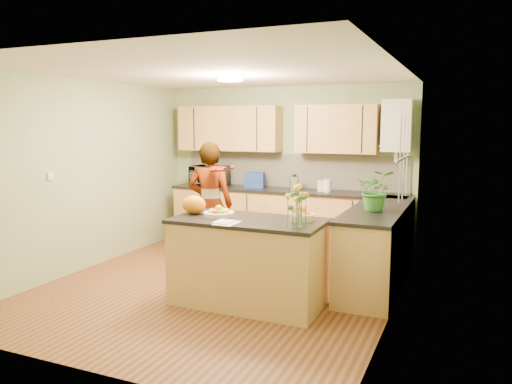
% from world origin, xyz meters
% --- Properties ---
extents(floor, '(4.50, 4.50, 0.00)m').
position_xyz_m(floor, '(0.00, 0.00, 0.00)').
color(floor, '#542E18').
rests_on(floor, ground).
extents(ceiling, '(4.00, 4.50, 0.02)m').
position_xyz_m(ceiling, '(0.00, 0.00, 2.50)').
color(ceiling, silver).
rests_on(ceiling, wall_back).
extents(wall_back, '(4.00, 0.02, 2.50)m').
position_xyz_m(wall_back, '(0.00, 2.25, 1.25)').
color(wall_back, gray).
rests_on(wall_back, floor).
extents(wall_front, '(4.00, 0.02, 2.50)m').
position_xyz_m(wall_front, '(0.00, -2.25, 1.25)').
color(wall_front, gray).
rests_on(wall_front, floor).
extents(wall_left, '(0.02, 4.50, 2.50)m').
position_xyz_m(wall_left, '(-2.00, 0.00, 1.25)').
color(wall_left, gray).
rests_on(wall_left, floor).
extents(wall_right, '(0.02, 4.50, 2.50)m').
position_xyz_m(wall_right, '(2.00, 0.00, 1.25)').
color(wall_right, gray).
rests_on(wall_right, floor).
extents(back_counter, '(3.64, 0.62, 0.94)m').
position_xyz_m(back_counter, '(0.10, 1.95, 0.47)').
color(back_counter, tan).
rests_on(back_counter, floor).
extents(right_counter, '(0.62, 2.24, 0.94)m').
position_xyz_m(right_counter, '(1.70, 0.85, 0.47)').
color(right_counter, tan).
rests_on(right_counter, floor).
extents(splashback, '(3.60, 0.02, 0.52)m').
position_xyz_m(splashback, '(0.10, 2.23, 1.20)').
color(splashback, beige).
rests_on(splashback, back_counter).
extents(upper_cabinets, '(3.20, 0.34, 0.70)m').
position_xyz_m(upper_cabinets, '(-0.18, 2.08, 1.85)').
color(upper_cabinets, tan).
rests_on(upper_cabinets, wall_back).
extents(boiler, '(0.40, 0.30, 0.86)m').
position_xyz_m(boiler, '(1.70, 2.09, 1.90)').
color(boiler, white).
rests_on(boiler, wall_back).
extents(window_right, '(0.01, 1.30, 1.05)m').
position_xyz_m(window_right, '(1.99, 0.60, 1.55)').
color(window_right, white).
rests_on(window_right, wall_right).
extents(light_switch, '(0.02, 0.09, 0.09)m').
position_xyz_m(light_switch, '(-1.99, -0.60, 1.30)').
color(light_switch, white).
rests_on(light_switch, wall_left).
extents(ceiling_lamp, '(0.30, 0.30, 0.07)m').
position_xyz_m(ceiling_lamp, '(0.00, 0.30, 2.46)').
color(ceiling_lamp, '#FFEABF').
rests_on(ceiling_lamp, ceiling).
extents(peninsula_island, '(1.62, 0.83, 0.93)m').
position_xyz_m(peninsula_island, '(0.54, -0.39, 0.47)').
color(peninsula_island, tan).
rests_on(peninsula_island, floor).
extents(fruit_dish, '(0.33, 0.33, 0.12)m').
position_xyz_m(fruit_dish, '(0.19, -0.39, 0.98)').
color(fruit_dish, beige).
rests_on(fruit_dish, peninsula_island).
extents(orange_bowl, '(0.24, 0.24, 0.14)m').
position_xyz_m(orange_bowl, '(1.09, -0.24, 0.99)').
color(orange_bowl, beige).
rests_on(orange_bowl, peninsula_island).
extents(flower_vase, '(0.24, 0.24, 0.45)m').
position_xyz_m(flower_vase, '(1.14, -0.57, 1.23)').
color(flower_vase, silver).
rests_on(flower_vase, peninsula_island).
extents(orange_bag, '(0.29, 0.25, 0.21)m').
position_xyz_m(orange_bag, '(-0.15, -0.34, 1.03)').
color(orange_bag, orange).
rests_on(orange_bag, peninsula_island).
extents(papers, '(0.21, 0.28, 0.01)m').
position_xyz_m(papers, '(0.44, -0.69, 0.93)').
color(papers, silver).
rests_on(papers, peninsula_island).
extents(violinist, '(0.69, 0.53, 1.69)m').
position_xyz_m(violinist, '(-0.54, 0.75, 0.85)').
color(violinist, tan).
rests_on(violinist, floor).
extents(violin, '(0.65, 0.57, 0.16)m').
position_xyz_m(violin, '(-0.34, 0.53, 1.35)').
color(violin, '#4D0804').
rests_on(violin, violinist).
extents(microwave, '(0.60, 0.43, 0.32)m').
position_xyz_m(microwave, '(-1.19, 1.92, 1.10)').
color(microwave, white).
rests_on(microwave, back_counter).
extents(blue_box, '(0.34, 0.28, 0.24)m').
position_xyz_m(blue_box, '(-0.41, 1.96, 1.06)').
color(blue_box, navy).
rests_on(blue_box, back_counter).
extents(kettle, '(0.15, 0.15, 0.28)m').
position_xyz_m(kettle, '(0.26, 1.93, 1.05)').
color(kettle, silver).
rests_on(kettle, back_counter).
extents(jar_cream, '(0.12, 0.12, 0.16)m').
position_xyz_m(jar_cream, '(0.66, 1.94, 1.02)').
color(jar_cream, beige).
rests_on(jar_cream, back_counter).
extents(jar_white, '(0.13, 0.13, 0.18)m').
position_xyz_m(jar_white, '(0.77, 1.90, 1.03)').
color(jar_white, white).
rests_on(jar_white, back_counter).
extents(potted_plant, '(0.51, 0.47, 0.47)m').
position_xyz_m(potted_plant, '(1.70, 0.57, 1.18)').
color(potted_plant, '#2E7426').
rests_on(potted_plant, right_counter).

